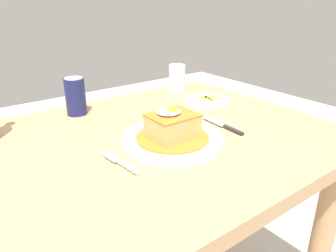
% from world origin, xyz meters
% --- Properties ---
extents(dining_table, '(1.11, 0.81, 0.76)m').
position_xyz_m(dining_table, '(0.00, 0.00, 0.63)').
color(dining_table, '#A87F56').
rests_on(dining_table, ground_plane).
extents(main_plate, '(0.28, 0.28, 0.02)m').
position_xyz_m(main_plate, '(0.06, -0.06, 0.77)').
color(main_plate, white).
rests_on(main_plate, dining_table).
extents(sandwich_meal, '(0.20, 0.20, 0.09)m').
position_xyz_m(sandwich_meal, '(0.06, -0.06, 0.80)').
color(sandwich_meal, '#C66B23').
rests_on(sandwich_meal, main_plate).
extents(fork, '(0.03, 0.14, 0.01)m').
position_xyz_m(fork, '(-0.12, -0.10, 0.76)').
color(fork, silver).
rests_on(fork, dining_table).
extents(knife, '(0.02, 0.17, 0.01)m').
position_xyz_m(knife, '(0.24, -0.09, 0.76)').
color(knife, '#262628').
rests_on(knife, dining_table).
extents(soda_can, '(0.07, 0.07, 0.12)m').
position_xyz_m(soda_can, '(-0.06, 0.30, 0.82)').
color(soda_can, '#191E51').
rests_on(soda_can, dining_table).
extents(drinking_glass, '(0.07, 0.07, 0.10)m').
position_xyz_m(drinking_glass, '(0.39, 0.34, 0.80)').
color(drinking_glass, '#3F2314').
rests_on(drinking_glass, dining_table).
extents(side_plate_fries, '(0.17, 0.17, 0.02)m').
position_xyz_m(side_plate_fries, '(0.38, 0.14, 0.76)').
color(side_plate_fries, white).
rests_on(side_plate_fries, dining_table).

